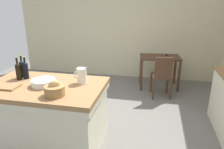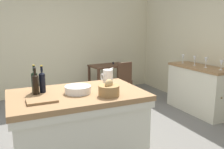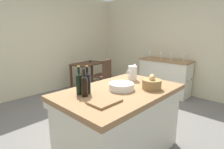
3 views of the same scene
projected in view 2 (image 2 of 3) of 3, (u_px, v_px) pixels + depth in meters
The scene contains 18 objects.
ground_plane at pixel (93, 136), 3.62m from camera, with size 6.76×6.76×0.00m, color #66635E.
wall_back at pixel (55, 42), 5.68m from camera, with size 5.32×0.12×2.60m, color beige.
wall_right at pixel (222, 46), 4.41m from camera, with size 0.12×5.20×2.60m, color beige.
island_table at pixel (78, 125), 2.85m from camera, with size 1.56×0.99×0.90m.
side_cabinet at pixel (198, 89), 4.59m from camera, with size 0.52×1.31×0.91m.
writing_desk at pixel (109, 70), 5.67m from camera, with size 0.96×0.66×0.80m.
wooden_chair at pixel (122, 80), 5.22m from camera, with size 0.46×0.46×0.90m.
pitcher at pixel (108, 77), 3.08m from camera, with size 0.17×0.13×0.25m.
wash_bowl at pixel (78, 89), 2.75m from camera, with size 0.31×0.31×0.08m, color silver.
bread_basket at pixel (109, 90), 2.63m from camera, with size 0.24×0.24×0.19m.
cutting_board at pixel (42, 100), 2.44m from camera, with size 0.31×0.21×0.02m, color olive.
wine_bottle_dark at pixel (42, 81), 2.75m from camera, with size 0.07×0.07×0.33m.
wine_bottle_amber at pixel (35, 81), 2.76m from camera, with size 0.07×0.07×0.33m.
wine_bottle_green at pixel (36, 84), 2.67m from camera, with size 0.07×0.07×0.31m.
wine_glass_far_left at pixel (221, 63), 4.10m from camera, with size 0.07×0.07×0.18m.
wine_glass_left at pixel (206, 61), 4.35m from camera, with size 0.07×0.07×0.19m.
wine_glass_middle at pixel (195, 59), 4.59m from camera, with size 0.07×0.07×0.19m.
wine_glass_right at pixel (183, 57), 4.87m from camera, with size 0.07×0.07×0.18m.
Camera 2 is at (-1.12, -3.18, 1.67)m, focal length 37.64 mm.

